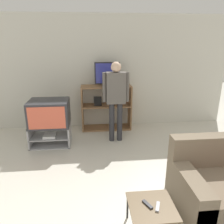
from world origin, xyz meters
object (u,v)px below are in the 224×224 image
object	(u,v)px
media_shelf	(106,107)
television_flat	(107,75)
snack_table	(152,208)
television_main	(49,113)
person_standing_adult	(116,95)
tv_stand	(51,135)
remote_control_black	(147,204)
remote_control_white	(158,207)

from	to	relation	value
media_shelf	television_flat	size ratio (longest dim) A/B	2.03
television_flat	snack_table	xyz separation A→B (m)	(0.24, -3.05, -0.98)
television_main	person_standing_adult	bearing A→B (deg)	3.63
media_shelf	tv_stand	bearing A→B (deg)	-147.81
tv_stand	media_shelf	world-z (taller)	media_shelf
media_shelf	snack_table	xyz separation A→B (m)	(0.27, -3.05, -0.22)
tv_stand	snack_table	world-z (taller)	tv_stand
snack_table	remote_control_black	bearing A→B (deg)	164.60
remote_control_black	tv_stand	bearing A→B (deg)	95.59
television_main	television_flat	size ratio (longest dim) A/B	1.33
person_standing_adult	remote_control_white	bearing A→B (deg)	-85.86
remote_control_black	person_standing_adult	world-z (taller)	person_standing_adult
media_shelf	television_flat	xyz separation A→B (m)	(0.03, 0.00, 0.76)
tv_stand	remote_control_black	world-z (taller)	tv_stand
media_shelf	snack_table	bearing A→B (deg)	-85.02
snack_table	person_standing_adult	world-z (taller)	person_standing_adult
tv_stand	person_standing_adult	distance (m)	1.55
television_main	person_standing_adult	world-z (taller)	person_standing_adult
tv_stand	remote_control_white	distance (m)	2.78
media_shelf	remote_control_black	world-z (taller)	media_shelf
tv_stand	media_shelf	xyz separation A→B (m)	(1.19, 0.75, 0.32)
snack_table	remote_control_black	size ratio (longest dim) A/B	3.41
remote_control_white	person_standing_adult	bearing A→B (deg)	116.13
remote_control_white	person_standing_adult	size ratio (longest dim) A/B	0.09
person_standing_adult	tv_stand	bearing A→B (deg)	-177.13
tv_stand	television_main	xyz separation A→B (m)	(0.02, -0.02, 0.47)
remote_control_black	remote_control_white	bearing A→B (deg)	-49.71
remote_control_black	remote_control_white	world-z (taller)	same
television_main	remote_control_white	size ratio (longest dim) A/B	5.24
television_flat	remote_control_black	world-z (taller)	television_flat
remote_control_black	person_standing_adult	xyz separation A→B (m)	(-0.07, 2.36, 0.64)
television_flat	remote_control_black	distance (m)	3.18
tv_stand	television_main	size ratio (longest dim) A/B	1.05
tv_stand	television_flat	xyz separation A→B (m)	(1.21, 0.75, 1.08)
snack_table	person_standing_adult	bearing A→B (deg)	92.88
tv_stand	snack_table	bearing A→B (deg)	-57.74
tv_stand	remote_control_black	size ratio (longest dim) A/B	5.52
television_flat	television_main	bearing A→B (deg)	-147.40
tv_stand	television_main	world-z (taller)	television_main
tv_stand	person_standing_adult	size ratio (longest dim) A/B	0.48
media_shelf	remote_control_white	xyz separation A→B (m)	(0.32, -3.08, -0.17)
remote_control_white	snack_table	bearing A→B (deg)	172.23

